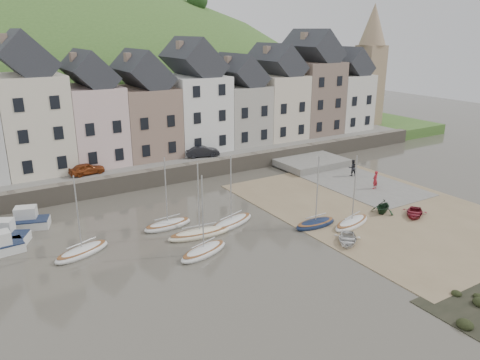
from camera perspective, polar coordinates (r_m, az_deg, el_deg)
ground at (r=37.88m, az=4.82°, el=-6.72°), size 160.00×160.00×0.00m
quay_land at (r=64.77m, az=-12.23°, el=4.15°), size 90.00×30.00×1.50m
quay_street at (r=54.18m, az=-8.11°, el=2.57°), size 70.00×7.00×0.10m
seawall at (r=51.29m, az=-6.48°, el=1.00°), size 70.00×1.20×1.80m
beach at (r=44.85m, az=16.23°, el=-3.34°), size 18.00×26.00×0.06m
slipway at (r=52.76m, az=12.81°, el=0.18°), size 8.00×18.00×0.12m
hillside at (r=95.10m, az=-20.15°, el=-3.97°), size 134.40×84.00×84.00m
townhouse_terrace at (r=56.82m, az=-8.18°, el=9.25°), size 61.05×8.00×13.93m
church_spire at (r=75.70m, az=15.70°, el=13.77°), size 4.00×4.00×18.00m
sailboat_0 at (r=36.42m, az=-18.78°, el=-8.28°), size 4.67×2.99×6.32m
sailboat_1 at (r=39.45m, az=-8.85°, el=-5.42°), size 4.33×1.78×6.32m
sailboat_2 at (r=37.54m, az=-4.98°, el=-6.52°), size 5.40×2.04×6.32m
sailboat_3 at (r=34.68m, az=-4.47°, el=-8.67°), size 4.62×2.76×6.32m
sailboat_4 at (r=39.38m, az=-1.09°, el=-5.24°), size 5.29×3.04×6.32m
sailboat_5 at (r=39.72m, az=9.23°, el=-5.27°), size 3.98×1.50×6.32m
sailboat_6 at (r=40.46m, az=13.53°, el=-5.11°), size 4.77×2.61×6.32m
motorboat_2 at (r=42.88m, az=-25.32°, el=-4.61°), size 5.11×3.15×1.70m
rowboat_white at (r=37.06m, az=13.01°, el=-7.11°), size 3.55×3.55×0.61m
rowboat_green at (r=43.64m, az=17.12°, el=-3.10°), size 3.00×2.84×1.25m
rowboat_red at (r=43.89m, az=20.57°, el=-3.80°), size 3.60×3.38×0.61m
person_red at (r=49.67m, az=16.23°, el=0.01°), size 0.77×0.58×1.90m
person_dark at (r=53.45m, az=13.61°, el=1.47°), size 1.10×0.99×1.86m
car_left at (r=50.06m, az=-18.27°, el=1.31°), size 3.65×1.76×1.20m
car_right at (r=54.45m, az=-4.63°, el=3.52°), size 4.08×2.30×1.27m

